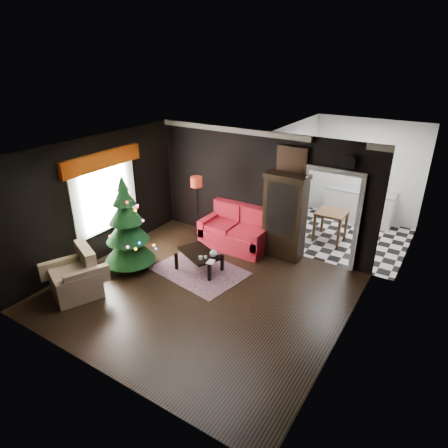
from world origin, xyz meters
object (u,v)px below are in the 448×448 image
Objects in this scene: christmas_tree at (127,225)px; teapot at (214,253)px; coffee_table at (199,261)px; kitchen_table at (330,226)px; loveseat at (236,228)px; wall_clock at (349,162)px; floor_lamp at (197,212)px; curio_cabinet at (285,218)px; armchair at (74,274)px.

christmas_tree is 1.92m from teapot.
kitchen_table reaches higher than coffee_table.
loveseat is 3.04m from wall_clock.
kitchen_table is at bearing 36.34° from floor_lamp.
curio_cabinet is 1.85m from teapot.
curio_cabinet is at bearing 10.83° from loveseat.
curio_cabinet reaches higher than teapot.
floor_lamp is 2.39× the size of kitchen_table.
armchair is at bearing -126.30° from coffee_table.
kitchen_table is at bearing 42.51° from loveseat.
armchair is at bearing -98.46° from christmas_tree.
curio_cabinet reaches higher than kitchen_table.
armchair is 4.90× the size of teapot.
armchair reaches higher than kitchen_table.
wall_clock is (2.35, 0.40, 1.88)m from loveseat.
kitchen_table reaches higher than teapot.
christmas_tree is at bearing -123.70° from loveseat.
christmas_tree reaches higher than curio_cabinet.
curio_cabinet is 5.94× the size of wall_clock.
teapot is at bearing -41.64° from floor_lamp.
christmas_tree is (-0.53, -1.79, 0.22)m from floor_lamp.
coffee_table is (0.78, -1.04, -0.61)m from floor_lamp.
christmas_tree is 2.31× the size of armchair.
christmas_tree reaches higher than coffee_table.
armchair is (-1.60, -3.40, -0.04)m from loveseat.
loveseat is at bearing 101.43° from teapot.
kitchen_table is (1.91, 3.01, 0.15)m from coffee_table.
christmas_tree is at bearing -130.46° from kitchen_table.
coffee_table is (1.50, 2.04, -0.24)m from armchair.
christmas_tree is 1.72m from coffee_table.
christmas_tree is 11.29× the size of teapot.
coffee_table is 3.71m from wall_clock.
christmas_tree is 2.78× the size of kitchen_table.
coffee_table is at bearing -128.44° from curio_cabinet.
kitchen_table is at bearing 57.68° from coffee_table.
loveseat is 1.79× the size of coffee_table.
coffee_table is (-0.11, -1.36, -0.28)m from loveseat.
armchair reaches higher than teapot.
coffee_table is at bearing 77.44° from armchair.
armchair is at bearing -136.13° from wall_clock.
loveseat is 1.39m from teapot.
loveseat is 1.39m from coffee_table.
wall_clock is at bearing 35.66° from coffee_table.
teapot is at bearing 71.13° from armchair.
curio_cabinet is 2.00× the size of coffee_table.
curio_cabinet is at bearing 42.37° from christmas_tree.
loveseat is at bearing -137.49° from kitchen_table.
teapot is 0.58× the size of wall_clock.
christmas_tree reaches higher than floor_lamp.
loveseat is 0.81× the size of christmas_tree.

